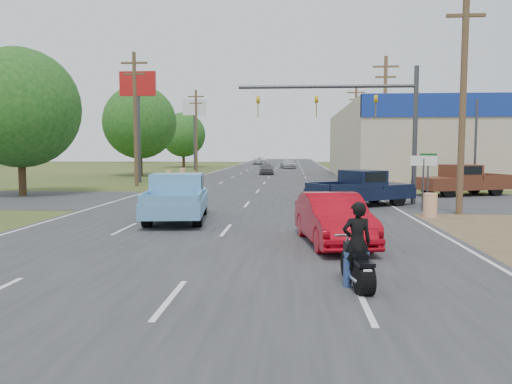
# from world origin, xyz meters

# --- Properties ---
(ground) EXTENTS (200.00, 200.00, 0.00)m
(ground) POSITION_xyz_m (0.00, 0.00, 0.00)
(ground) COLOR #36451B
(ground) RESTS_ON ground
(main_road) EXTENTS (15.00, 180.00, 0.02)m
(main_road) POSITION_xyz_m (0.00, 40.00, 0.01)
(main_road) COLOR #2D2D30
(main_road) RESTS_ON ground
(cross_road) EXTENTS (120.00, 10.00, 0.02)m
(cross_road) POSITION_xyz_m (0.00, 18.00, 0.01)
(cross_road) COLOR #2D2D30
(cross_road) RESTS_ON ground
(utility_pole_1) EXTENTS (2.00, 0.28, 10.00)m
(utility_pole_1) POSITION_xyz_m (9.50, 13.00, 5.32)
(utility_pole_1) COLOR #4C3823
(utility_pole_1) RESTS_ON ground
(utility_pole_2) EXTENTS (2.00, 0.28, 10.00)m
(utility_pole_2) POSITION_xyz_m (9.50, 31.00, 5.32)
(utility_pole_2) COLOR #4C3823
(utility_pole_2) RESTS_ON ground
(utility_pole_3) EXTENTS (2.00, 0.28, 10.00)m
(utility_pole_3) POSITION_xyz_m (9.50, 49.00, 5.32)
(utility_pole_3) COLOR #4C3823
(utility_pole_3) RESTS_ON ground
(utility_pole_5) EXTENTS (2.00, 0.28, 10.00)m
(utility_pole_5) POSITION_xyz_m (-9.50, 28.00, 5.32)
(utility_pole_5) COLOR #4C3823
(utility_pole_5) RESTS_ON ground
(utility_pole_6) EXTENTS (2.00, 0.28, 10.00)m
(utility_pole_6) POSITION_xyz_m (-9.50, 52.00, 5.32)
(utility_pole_6) COLOR #4C3823
(utility_pole_6) RESTS_ON ground
(tree_0) EXTENTS (7.14, 7.14, 8.84)m
(tree_0) POSITION_xyz_m (-14.00, 20.00, 5.26)
(tree_0) COLOR #422D19
(tree_0) RESTS_ON ground
(tree_1) EXTENTS (7.56, 7.56, 9.36)m
(tree_1) POSITION_xyz_m (-13.50, 42.00, 5.57)
(tree_1) COLOR #422D19
(tree_1) RESTS_ON ground
(tree_2) EXTENTS (6.72, 6.72, 8.32)m
(tree_2) POSITION_xyz_m (-14.20, 66.00, 4.95)
(tree_2) COLOR #422D19
(tree_2) RESTS_ON ground
(tree_5) EXTENTS (7.98, 7.98, 9.88)m
(tree_5) POSITION_xyz_m (30.00, 95.00, 5.88)
(tree_5) COLOR #422D19
(tree_5) RESTS_ON ground
(tree_6) EXTENTS (8.82, 8.82, 10.92)m
(tree_6) POSITION_xyz_m (-30.00, 95.00, 6.51)
(tree_6) COLOR #422D19
(tree_6) RESTS_ON ground
(barrel_0) EXTENTS (0.56, 0.56, 1.00)m
(barrel_0) POSITION_xyz_m (8.00, 12.00, 0.50)
(barrel_0) COLOR orange
(barrel_0) RESTS_ON ground
(barrel_1) EXTENTS (0.56, 0.56, 1.00)m
(barrel_1) POSITION_xyz_m (8.40, 20.50, 0.50)
(barrel_1) COLOR orange
(barrel_1) RESTS_ON ground
(barrel_2) EXTENTS (0.56, 0.56, 1.00)m
(barrel_2) POSITION_xyz_m (-8.50, 34.00, 0.50)
(barrel_2) COLOR orange
(barrel_2) RESTS_ON ground
(barrel_3) EXTENTS (0.56, 0.56, 1.00)m
(barrel_3) POSITION_xyz_m (-8.20, 38.00, 0.50)
(barrel_3) COLOR orange
(barrel_3) RESTS_ON ground
(pole_sign_left_near) EXTENTS (3.00, 0.35, 9.20)m
(pole_sign_left_near) POSITION_xyz_m (-10.50, 32.00, 7.17)
(pole_sign_left_near) COLOR #3F3F44
(pole_sign_left_near) RESTS_ON ground
(pole_sign_left_far) EXTENTS (3.00, 0.35, 9.20)m
(pole_sign_left_far) POSITION_xyz_m (-10.50, 56.00, 7.17)
(pole_sign_left_far) COLOR #3F3F44
(pole_sign_left_far) RESTS_ON ground
(lane_sign) EXTENTS (1.20, 0.08, 2.52)m
(lane_sign) POSITION_xyz_m (8.20, 14.00, 1.90)
(lane_sign) COLOR #3F3F44
(lane_sign) RESTS_ON ground
(street_name_sign) EXTENTS (0.80, 0.08, 2.61)m
(street_name_sign) POSITION_xyz_m (8.80, 15.50, 1.61)
(street_name_sign) COLOR #3F3F44
(street_name_sign) RESTS_ON ground
(signal_mast) EXTENTS (9.12, 0.40, 7.00)m
(signal_mast) POSITION_xyz_m (5.82, 17.00, 4.80)
(signal_mast) COLOR #3F3F44
(signal_mast) RESTS_ON ground
(red_convertible) EXTENTS (2.29, 4.75, 1.50)m
(red_convertible) POSITION_xyz_m (3.50, 5.72, 0.75)
(red_convertible) COLOR #A50714
(red_convertible) RESTS_ON ground
(motorcycle) EXTENTS (0.67, 1.96, 0.99)m
(motorcycle) POSITION_xyz_m (3.60, 1.08, 0.44)
(motorcycle) COLOR black
(motorcycle) RESTS_ON ground
(rider) EXTENTS (0.66, 0.49, 1.67)m
(rider) POSITION_xyz_m (3.59, 1.12, 0.84)
(rider) COLOR black
(rider) RESTS_ON ground
(blue_pickup) EXTENTS (2.81, 5.82, 1.86)m
(blue_pickup) POSITION_xyz_m (-2.26, 10.43, 0.94)
(blue_pickup) COLOR black
(blue_pickup) RESTS_ON ground
(navy_pickup) EXTENTS (5.64, 4.61, 1.78)m
(navy_pickup) POSITION_xyz_m (5.77, 15.85, 0.90)
(navy_pickup) COLOR black
(navy_pickup) RESTS_ON ground
(brown_pickup) EXTENTS (6.07, 4.08, 1.88)m
(brown_pickup) POSITION_xyz_m (12.43, 21.95, 0.95)
(brown_pickup) COLOR black
(brown_pickup) RESTS_ON ground
(distant_car_grey) EXTENTS (1.80, 3.98, 1.33)m
(distant_car_grey) POSITION_xyz_m (-0.55, 46.10, 0.66)
(distant_car_grey) COLOR #56555A
(distant_car_grey) RESTS_ON ground
(distant_car_silver) EXTENTS (2.60, 4.95, 1.37)m
(distant_car_silver) POSITION_xyz_m (1.70, 63.03, 0.68)
(distant_car_silver) COLOR #ADACB1
(distant_car_silver) RESTS_ON ground
(distant_car_white) EXTENTS (2.29, 4.91, 1.36)m
(distant_car_white) POSITION_xyz_m (-3.57, 80.87, 0.68)
(distant_car_white) COLOR silver
(distant_car_white) RESTS_ON ground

